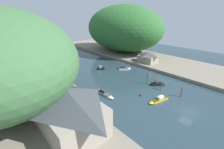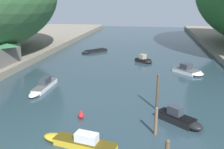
# 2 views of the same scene
# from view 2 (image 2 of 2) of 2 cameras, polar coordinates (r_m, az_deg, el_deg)

# --- Properties ---
(water_surface) EXTENTS (130.00, 130.00, 0.00)m
(water_surface) POSITION_cam_2_polar(r_m,az_deg,el_deg) (40.43, 3.23, 1.79)
(water_surface) COLOR #283D47
(water_surface) RESTS_ON ground
(boat_red_skiff) EXTENTS (5.15, 5.49, 0.48)m
(boat_red_skiff) POSITION_cam_2_polar(r_m,az_deg,el_deg) (51.76, -4.31, 5.32)
(boat_red_skiff) COLOR black
(boat_red_skiff) RESTS_ON water_surface
(boat_far_right_bank) EXTENTS (4.69, 4.66, 1.40)m
(boat_far_right_bank) POSITION_cam_2_polar(r_m,az_deg,el_deg) (38.22, 17.18, 0.84)
(boat_far_right_bank) COLOR white
(boat_far_right_bank) RESTS_ON water_surface
(boat_moored_right) EXTENTS (3.36, 3.13, 1.37)m
(boat_moored_right) POSITION_cam_2_polar(r_m,az_deg,el_deg) (43.50, 7.38, 3.30)
(boat_moored_right) COLOR black
(boat_moored_right) RESTS_ON water_surface
(boat_near_quay) EXTENTS (6.01, 2.34, 1.19)m
(boat_near_quay) POSITION_cam_2_polar(r_m,az_deg,el_deg) (19.11, -7.78, -14.91)
(boat_near_quay) COLOR gold
(boat_near_quay) RESTS_ON water_surface
(boat_open_rowboat) EXTENTS (4.08, 3.64, 1.46)m
(boat_open_rowboat) POSITION_cam_2_polar(r_m,az_deg,el_deg) (22.69, 15.31, -9.77)
(boat_open_rowboat) COLOR black
(boat_open_rowboat) RESTS_ON water_surface
(boat_small_dinghy) EXTENTS (1.24, 6.37, 1.29)m
(boat_small_dinghy) POSITION_cam_2_polar(r_m,az_deg,el_deg) (31.00, -15.54, -2.69)
(boat_small_dinghy) COLOR white
(boat_small_dinghy) RESTS_ON water_surface
(mooring_post_second) EXTENTS (0.27, 0.27, 2.39)m
(mooring_post_second) POSITION_cam_2_polar(r_m,az_deg,el_deg) (20.26, 10.01, -10.39)
(mooring_post_second) COLOR brown
(mooring_post_second) RESTS_ON water_surface
(mooring_post_middle) EXTENTS (0.26, 0.26, 3.66)m
(mooring_post_middle) POSITION_cam_2_polar(r_m,az_deg,el_deg) (24.44, 10.36, -3.97)
(mooring_post_middle) COLOR #4C3D2D
(mooring_post_middle) RESTS_ON water_surface
(channel_buoy_near) EXTENTS (0.54, 0.54, 0.82)m
(channel_buoy_near) POSITION_cam_2_polar(r_m,az_deg,el_deg) (23.05, -7.08, -9.22)
(channel_buoy_near) COLOR red
(channel_buoy_near) RESTS_ON water_surface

